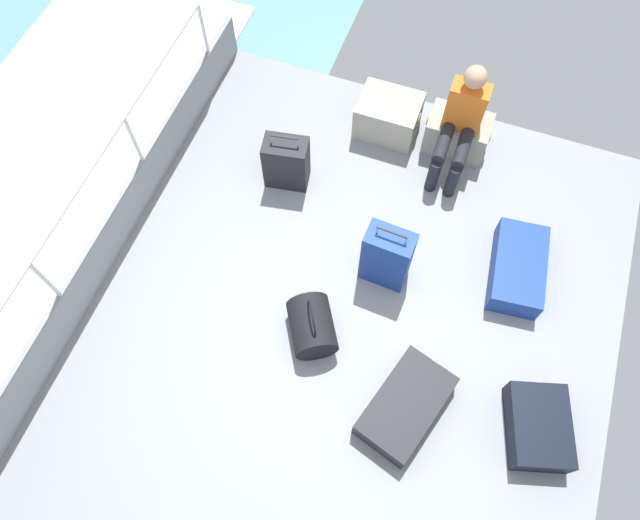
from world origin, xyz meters
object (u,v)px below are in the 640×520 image
object	(u,v)px
suitcase_3	(286,162)
cargo_crate_1	(457,133)
passenger_seated	(461,122)
suitcase_0	(406,406)
suitcase_2	(387,257)
cargo_crate_0	(388,116)
duffel_bag	(312,326)
suitcase_1	(518,268)
suitcase_4	(538,427)

from	to	relation	value
suitcase_3	cargo_crate_1	bearing A→B (deg)	33.48
passenger_seated	suitcase_0	bearing A→B (deg)	-83.84
cargo_crate_1	suitcase_2	distance (m)	1.60
cargo_crate_0	suitcase_0	xyz separation A→B (m)	(0.95, -2.63, -0.09)
suitcase_3	duffel_bag	xyz separation A→B (m)	(0.76, -1.39, -0.09)
suitcase_0	suitcase_2	xyz separation A→B (m)	(-0.51, 1.08, 0.22)
suitcase_1	suitcase_4	world-z (taller)	suitcase_1
passenger_seated	suitcase_2	size ratio (longest dim) A/B	1.44
suitcase_1	duffel_bag	xyz separation A→B (m)	(-1.48, -1.12, 0.06)
cargo_crate_0	suitcase_3	world-z (taller)	suitcase_3
cargo_crate_0	suitcase_4	xyz separation A→B (m)	(1.95, -2.44, -0.08)
suitcase_0	suitcase_2	world-z (taller)	suitcase_2
cargo_crate_0	passenger_seated	bearing A→B (deg)	-12.94
passenger_seated	cargo_crate_0	bearing A→B (deg)	167.06
cargo_crate_0	suitcase_0	size ratio (longest dim) A/B	0.70
passenger_seated	suitcase_3	size ratio (longest dim) A/B	1.69
cargo_crate_0	suitcase_0	distance (m)	2.80
suitcase_1	suitcase_4	distance (m)	1.35
suitcase_4	duffel_bag	size ratio (longest dim) A/B	1.26
suitcase_2	cargo_crate_0	bearing A→B (deg)	106.03
cargo_crate_0	suitcase_2	world-z (taller)	suitcase_2
passenger_seated	suitcase_4	bearing A→B (deg)	-61.06
cargo_crate_1	passenger_seated	size ratio (longest dim) A/B	0.57
suitcase_2	suitcase_3	size ratio (longest dim) A/B	1.18
duffel_bag	suitcase_2	bearing A→B (deg)	61.79
cargo_crate_0	passenger_seated	distance (m)	0.80
cargo_crate_1	duffel_bag	bearing A→B (deg)	-105.34
cargo_crate_0	suitcase_2	xyz separation A→B (m)	(0.45, -1.55, 0.13)
suitcase_1	suitcase_3	bearing A→B (deg)	173.32
suitcase_0	cargo_crate_1	bearing A→B (deg)	95.74
suitcase_3	suitcase_4	size ratio (longest dim) A/B	0.89
suitcase_3	cargo_crate_0	bearing A→B (deg)	51.63
suitcase_0	suitcase_3	bearing A→B (deg)	133.88
suitcase_0	suitcase_1	bearing A→B (deg)	68.44
suitcase_2	duffel_bag	world-z (taller)	suitcase_2
cargo_crate_1	cargo_crate_0	bearing A→B (deg)	-177.89
duffel_bag	cargo_crate_1	bearing A→B (deg)	74.66
cargo_crate_1	suitcase_3	distance (m)	1.68
passenger_seated	suitcase_1	bearing A→B (deg)	-49.87
suitcase_2	suitcase_3	distance (m)	1.33
suitcase_2	duffel_bag	xyz separation A→B (m)	(-0.39, -0.74, -0.15)
suitcase_1	suitcase_2	distance (m)	1.17
suitcase_1	duffel_bag	bearing A→B (deg)	-142.78
passenger_seated	suitcase_3	xyz separation A→B (m)	(-1.40, -0.74, -0.30)
cargo_crate_1	passenger_seated	distance (m)	0.42
passenger_seated	suitcase_1	distance (m)	1.39
suitcase_1	duffel_bag	distance (m)	1.86
cargo_crate_1	duffel_bag	world-z (taller)	duffel_bag
suitcase_4	suitcase_1	bearing A→B (deg)	108.02
passenger_seated	suitcase_0	world-z (taller)	passenger_seated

